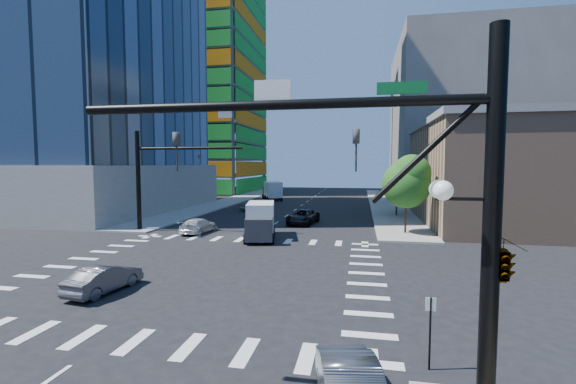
# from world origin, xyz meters

# --- Properties ---
(ground) EXTENTS (160.00, 160.00, 0.00)m
(ground) POSITION_xyz_m (0.00, 0.00, 0.00)
(ground) COLOR black
(ground) RESTS_ON ground
(road_markings) EXTENTS (20.00, 20.00, 0.01)m
(road_markings) POSITION_xyz_m (0.00, 0.00, 0.01)
(road_markings) COLOR silver
(road_markings) RESTS_ON ground
(sidewalk_ne) EXTENTS (5.00, 60.00, 0.15)m
(sidewalk_ne) POSITION_xyz_m (12.50, 40.00, 0.07)
(sidewalk_ne) COLOR gray
(sidewalk_ne) RESTS_ON ground
(sidewalk_nw) EXTENTS (5.00, 60.00, 0.15)m
(sidewalk_nw) POSITION_xyz_m (-12.50, 40.00, 0.07)
(sidewalk_nw) COLOR gray
(sidewalk_nw) RESTS_ON ground
(construction_building) EXTENTS (25.16, 34.50, 70.60)m
(construction_building) POSITION_xyz_m (-27.41, 61.93, 24.61)
(construction_building) COLOR slate
(construction_building) RESTS_ON ground
(commercial_building) EXTENTS (20.50, 22.50, 10.60)m
(commercial_building) POSITION_xyz_m (25.00, 22.00, 5.31)
(commercial_building) COLOR #A77E61
(commercial_building) RESTS_ON ground
(bg_building_ne) EXTENTS (24.00, 30.00, 28.00)m
(bg_building_ne) POSITION_xyz_m (27.00, 55.00, 14.00)
(bg_building_ne) COLOR #68635D
(bg_building_ne) RESTS_ON ground
(signal_mast_se) EXTENTS (10.51, 2.48, 9.00)m
(signal_mast_se) POSITION_xyz_m (10.60, -11.50, 5.01)
(signal_mast_se) COLOR black
(signal_mast_se) RESTS_ON sidewalk_se
(signal_mast_nw) EXTENTS (10.20, 0.40, 9.00)m
(signal_mast_nw) POSITION_xyz_m (-10.00, 11.50, 5.49)
(signal_mast_nw) COLOR black
(signal_mast_nw) RESTS_ON sidewalk_nw
(tree_south) EXTENTS (4.16, 4.16, 6.82)m
(tree_south) POSITION_xyz_m (12.63, 13.90, 4.69)
(tree_south) COLOR #382316
(tree_south) RESTS_ON sidewalk_ne
(tree_north) EXTENTS (3.54, 3.52, 5.78)m
(tree_north) POSITION_xyz_m (12.93, 25.90, 3.99)
(tree_north) COLOR #382316
(tree_north) RESTS_ON sidewalk_ne
(no_parking_sign) EXTENTS (0.30, 0.06, 2.20)m
(no_parking_sign) POSITION_xyz_m (10.70, -9.00, 1.38)
(no_parking_sign) COLOR black
(no_parking_sign) RESTS_ON ground
(car_nb_far) EXTENTS (3.19, 5.60, 1.47)m
(car_nb_far) POSITION_xyz_m (2.83, 18.12, 0.74)
(car_nb_far) COLOR black
(car_nb_far) RESTS_ON ground
(car_sb_near) EXTENTS (2.26, 4.66, 1.31)m
(car_sb_near) POSITION_xyz_m (-5.60, 11.35, 0.65)
(car_sb_near) COLOR silver
(car_sb_near) RESTS_ON ground
(car_sb_mid) EXTENTS (3.25, 4.58, 1.45)m
(car_sb_mid) POSITION_xyz_m (-5.43, 28.61, 0.72)
(car_sb_mid) COLOR #A5A9AC
(car_sb_mid) RESTS_ON ground
(car_sb_cross) EXTENTS (1.88, 4.09, 1.30)m
(car_sb_cross) POSITION_xyz_m (-3.42, -4.52, 0.65)
(car_sb_cross) COLOR #4F4F54
(car_sb_cross) RESTS_ON ground
(box_truck_near) EXTENTS (3.47, 5.90, 2.90)m
(box_truck_near) POSITION_xyz_m (0.55, 9.66, 1.28)
(box_truck_near) COLOR black
(box_truck_near) RESTS_ON ground
(box_truck_far) EXTENTS (4.74, 6.55, 3.16)m
(box_truck_far) POSITION_xyz_m (-6.36, 43.50, 1.40)
(box_truck_far) COLOR black
(box_truck_far) RESTS_ON ground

